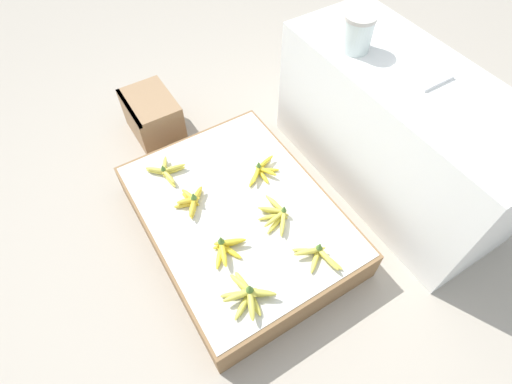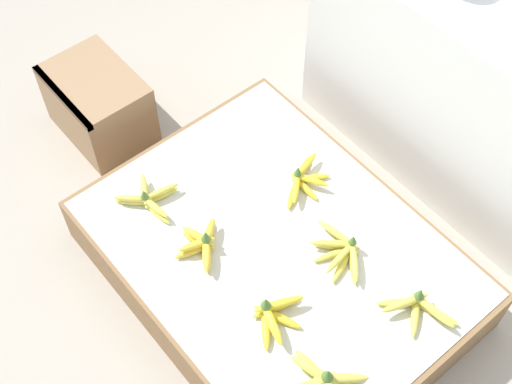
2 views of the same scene
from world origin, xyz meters
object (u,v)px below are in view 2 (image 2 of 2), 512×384
banana_bunch_front_right (324,384)px  banana_bunch_middle_right (418,307)px  wooden_crate (99,104)px  banana_bunch_front_left (148,198)px  banana_bunch_front_midleft (202,244)px  banana_bunch_front_midright (273,314)px  banana_bunch_middle_midleft (303,180)px  banana_bunch_middle_midright (342,251)px

banana_bunch_front_right → banana_bunch_middle_right: 0.38m
wooden_crate → banana_bunch_front_left: size_ratio=1.79×
banana_bunch_front_midleft → banana_bunch_front_right: (0.59, -0.02, 0.00)m
banana_bunch_front_midleft → banana_bunch_front_midright: 0.33m
banana_bunch_middle_right → banana_bunch_front_left: bearing=-154.9°
banana_bunch_front_midleft → banana_bunch_middle_right: banana_bunch_front_midleft is taller
wooden_crate → banana_bunch_middle_midleft: (0.82, 0.32, 0.09)m
banana_bunch_middle_right → banana_bunch_front_right: bearing=-90.9°
banana_bunch_front_midleft → banana_bunch_middle_midright: (0.30, 0.33, -0.01)m
banana_bunch_front_midleft → banana_bunch_middle_right: size_ratio=0.85×
banana_bunch_front_midleft → banana_bunch_middle_right: 0.70m
wooden_crate → banana_bunch_middle_midright: 1.14m
banana_bunch_front_midright → wooden_crate: bearing=175.6°
wooden_crate → banana_bunch_front_midleft: (0.81, -0.10, 0.10)m
banana_bunch_front_midright → banana_bunch_front_left: bearing=-175.5°
banana_bunch_front_midright → banana_bunch_middle_midright: banana_bunch_front_midright is taller
wooden_crate → banana_bunch_front_right: (1.40, -0.12, 0.10)m
banana_bunch_front_left → banana_bunch_front_midright: banana_bunch_front_midright is taller
banana_bunch_front_left → banana_bunch_middle_right: size_ratio=0.97×
banana_bunch_front_left → banana_bunch_front_midleft: bearing=6.9°
banana_bunch_front_left → banana_bunch_middle_midleft: (0.27, 0.45, -0.00)m
banana_bunch_front_left → banana_bunch_front_midleft: banana_bunch_front_midleft is taller
wooden_crate → banana_bunch_front_left: (0.55, -0.13, 0.10)m
banana_bunch_middle_midleft → banana_bunch_middle_midright: (0.29, -0.09, -0.00)m
wooden_crate → banana_bunch_middle_midleft: 0.89m
banana_bunch_front_midright → banana_bunch_middle_midleft: size_ratio=0.90×
wooden_crate → banana_bunch_front_midright: size_ratio=1.89×
banana_bunch_front_midleft → banana_bunch_middle_midleft: banana_bunch_front_midleft is taller
banana_bunch_front_left → banana_bunch_middle_midleft: bearing=58.8°
wooden_crate → banana_bunch_front_left: banana_bunch_front_left is taller
banana_bunch_middle_midright → banana_bunch_middle_right: 0.29m
wooden_crate → banana_bunch_front_midright: banana_bunch_front_midright is taller
banana_bunch_front_right → banana_bunch_middle_midleft: (-0.57, 0.44, -0.01)m
wooden_crate → banana_bunch_front_left: bearing=-13.7°
wooden_crate → banana_bunch_middle_right: bearing=10.7°
banana_bunch_front_left → banana_bunch_middle_midleft: size_ratio=0.95×
wooden_crate → banana_bunch_front_right: bearing=-4.8°
banana_bunch_front_left → banana_bunch_front_midleft: size_ratio=1.15×
banana_bunch_front_right → banana_bunch_middle_right: bearing=89.1°
wooden_crate → banana_bunch_middle_midleft: banana_bunch_middle_midleft is taller
banana_bunch_middle_midright → banana_bunch_front_midleft: bearing=-132.6°
banana_bunch_front_midleft → banana_bunch_middle_midleft: 0.42m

